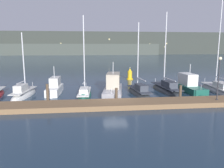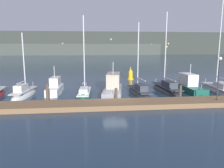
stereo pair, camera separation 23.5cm
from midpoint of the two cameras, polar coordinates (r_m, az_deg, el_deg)
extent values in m
plane|color=#1E3347|center=(22.68, 1.11, -4.28)|extent=(400.00, 400.00, 0.00)
cube|color=brown|center=(20.34, 1.95, -5.29)|extent=(34.64, 2.80, 0.45)
cylinder|color=#4C3D2D|center=(21.93, -16.24, -2.51)|extent=(0.28, 0.28, 1.98)
cylinder|color=#4C3D2D|center=(21.81, 1.36, -2.92)|extent=(0.28, 0.28, 1.43)
cylinder|color=#4C3D2D|center=(23.59, 17.67, -2.23)|extent=(0.28, 0.28, 1.58)
ellipsoid|color=white|center=(26.42, -21.67, -2.96)|extent=(2.18, 6.12, 1.43)
cube|color=silver|center=(26.28, -21.76, -1.52)|extent=(1.83, 5.14, 0.08)
cube|color=silver|center=(25.56, -22.43, -0.94)|extent=(1.11, 2.01, 0.73)
cylinder|color=silver|center=(26.33, -21.81, 5.45)|extent=(0.12, 0.12, 6.33)
cylinder|color=silver|center=(25.59, -22.39, 0.45)|extent=(0.34, 2.11, 0.09)
cylinder|color=silver|center=(28.76, -19.74, 0.03)|extent=(0.04, 0.04, 0.50)
ellipsoid|color=white|center=(26.85, -14.42, -2.37)|extent=(1.72, 5.26, 0.98)
cube|color=white|center=(26.77, -14.46, -1.50)|extent=(1.58, 4.74, 0.83)
cube|color=silver|center=(27.11, -14.34, 0.66)|extent=(1.12, 2.33, 1.04)
cube|color=black|center=(28.10, -13.96, 1.31)|extent=(0.91, 0.26, 0.47)
cylinder|color=silver|center=(26.55, -14.61, 3.06)|extent=(0.07, 0.07, 1.34)
cylinder|color=silver|center=(24.53, -15.47, -0.86)|extent=(0.04, 0.04, 0.60)
ellipsoid|color=#195647|center=(25.05, -6.92, -2.99)|extent=(1.85, 6.59, 1.40)
cube|color=silver|center=(24.95, -6.94, -1.92)|extent=(1.56, 5.54, 0.08)
cube|color=silver|center=(24.13, -7.08, -1.61)|extent=(1.01, 2.13, 0.51)
cylinder|color=silver|center=(24.97, -7.05, 7.81)|extent=(0.12, 0.12, 8.40)
cylinder|color=silver|center=(24.08, -7.11, 0.53)|extent=(0.23, 2.40, 0.09)
cylinder|color=silver|center=(27.85, -6.52, -0.16)|extent=(0.04, 0.04, 0.50)
ellipsoid|color=gray|center=(25.40, 0.52, -2.75)|extent=(3.38, 7.67, 1.00)
cube|color=gray|center=(25.32, 0.52, -1.92)|extent=(3.08, 6.91, 0.75)
cube|color=#A39984|center=(25.84, 0.62, 1.02)|extent=(2.00, 3.46, 1.65)
cube|color=black|center=(27.27, 0.78, 2.01)|extent=(1.33, 0.52, 0.73)
cylinder|color=silver|center=(25.06, 0.55, 4.21)|extent=(0.07, 0.07, 1.35)
cylinder|color=silver|center=(22.14, 0.09, -1.84)|extent=(0.04, 0.04, 0.60)
ellipsoid|color=#2D3338|center=(25.77, 7.26, -2.64)|extent=(2.15, 6.72, 1.34)
cube|color=#333842|center=(25.66, 7.28, -1.37)|extent=(1.80, 5.64, 0.08)
cube|color=#333842|center=(24.85, 7.88, -0.88)|extent=(1.12, 2.19, 0.66)
cylinder|color=silver|center=(25.70, 7.09, 7.22)|extent=(0.12, 0.12, 7.62)
cylinder|color=silver|center=(24.67, 7.95, 1.24)|extent=(0.33, 2.70, 0.09)
cylinder|color=silver|center=(28.46, 5.36, 0.28)|extent=(0.04, 0.04, 0.50)
ellipsoid|color=#2D3338|center=(27.80, 14.13, -1.95)|extent=(2.25, 7.67, 1.41)
cube|color=#333842|center=(27.67, 14.19, -0.58)|extent=(1.89, 6.45, 0.08)
cube|color=#333842|center=(26.79, 15.00, -0.08)|extent=(1.22, 2.49, 0.72)
cylinder|color=silver|center=(27.80, 14.06, 8.71)|extent=(0.12, 0.12, 8.91)
cylinder|color=silver|center=(26.66, 15.10, 1.19)|extent=(0.29, 3.11, 0.09)
cylinder|color=silver|center=(30.80, 11.59, 1.03)|extent=(0.04, 0.04, 0.50)
ellipsoid|color=#195647|center=(28.76, 19.84, -1.85)|extent=(2.09, 6.28, 1.03)
cube|color=#195647|center=(28.69, 19.89, -1.14)|extent=(1.92, 5.65, 0.73)
cube|color=silver|center=(29.07, 19.46, 1.17)|extent=(1.39, 2.77, 1.43)
cube|color=black|center=(30.15, 18.43, 1.93)|extent=(1.19, 0.30, 0.63)
cylinder|color=silver|center=(28.47, 20.05, 3.67)|extent=(0.07, 0.07, 1.23)
cylinder|color=silver|center=(26.31, 22.54, -0.78)|extent=(0.04, 0.04, 0.60)
ellipsoid|color=gray|center=(29.94, 26.20, -1.84)|extent=(2.71, 8.36, 1.62)
cube|color=silver|center=(29.83, 26.29, -0.66)|extent=(2.28, 7.02, 0.08)
cube|color=silver|center=(28.91, 27.20, -0.32)|extent=(1.40, 2.73, 0.63)
cylinder|color=silver|center=(30.02, 26.48, 9.36)|extent=(0.12, 0.12, 10.38)
cylinder|color=silver|center=(28.67, 27.46, 1.25)|extent=(0.45, 3.57, 0.09)
cylinder|color=silver|center=(33.17, 23.44, 0.94)|extent=(0.04, 0.04, 0.50)
cylinder|color=gold|center=(37.12, 5.02, 1.34)|extent=(1.10, 1.10, 0.16)
cylinder|color=gold|center=(37.02, 5.04, 2.42)|extent=(0.74, 0.74, 1.26)
cone|color=gold|center=(36.92, 5.06, 3.78)|extent=(0.52, 0.52, 0.50)
sphere|color=#F9EAB7|center=(36.89, 5.07, 4.24)|extent=(0.16, 0.16, 0.16)
cylinder|color=#2D2D33|center=(23.28, 25.96, -3.70)|extent=(0.24, 0.24, 0.06)
cylinder|color=#2D2D33|center=(22.95, 26.32, 0.94)|extent=(0.10, 0.10, 3.75)
sphere|color=#F9EAB7|center=(22.76, 26.70, 5.96)|extent=(0.32, 0.32, 0.32)
cube|color=#333833|center=(155.56, -5.15, 10.54)|extent=(240.00, 16.00, 15.30)
cube|color=#3F463F|center=(147.64, -15.94, 8.67)|extent=(144.00, 10.00, 7.15)
cube|color=#F4DB8C|center=(147.76, -2.63, 9.02)|extent=(0.80, 0.10, 0.80)
cube|color=#F4DB8C|center=(153.61, 10.32, 10.20)|extent=(0.80, 0.10, 0.80)
cube|color=#F4DB8C|center=(156.98, 14.15, 9.42)|extent=(0.80, 0.10, 0.80)
cube|color=#F4DB8C|center=(148.42, -12.72, 10.27)|extent=(0.80, 0.10, 0.80)
cube|color=#F4DB8C|center=(148.33, -0.22, 11.62)|extent=(0.80, 0.10, 0.80)
cube|color=#F4DB8C|center=(157.36, 14.55, 10.20)|extent=(0.80, 0.10, 0.80)
cube|color=#F4DB8C|center=(148.29, -11.97, 7.94)|extent=(0.80, 0.10, 0.80)
camera|label=1|loc=(0.12, -89.73, 0.05)|focal=35.00mm
camera|label=2|loc=(0.12, 90.27, -0.05)|focal=35.00mm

